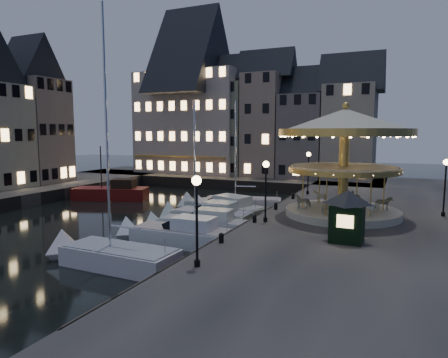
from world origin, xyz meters
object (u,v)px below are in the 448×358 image
at_px(red_fishing_boat, 112,193).
at_px(ticket_kiosk, 348,207).
at_px(bollard_d, 293,196).
at_px(motorboat_f, 237,204).
at_px(streetlamp_c, 308,167).
at_px(bollard_c, 276,206).
at_px(bollard_b, 255,218).
at_px(streetlamp_b, 266,182).
at_px(motorboat_e, 221,209).
at_px(bollard_a, 221,237).
at_px(streetlamp_a, 197,208).
at_px(motorboat_d, 207,217).
at_px(motorboat_b, 178,235).
at_px(motorboat_a, 112,257).
at_px(streetlamp_d, 445,179).
at_px(carousel, 345,142).
at_px(motorboat_c, 199,225).

height_order(red_fishing_boat, ticket_kiosk, red_fishing_boat).
height_order(bollard_d, motorboat_f, motorboat_f).
bearing_deg(ticket_kiosk, red_fishing_boat, 155.42).
bearing_deg(streetlamp_c, bollard_d, -99.73).
height_order(bollard_c, red_fishing_boat, red_fishing_boat).
bearing_deg(bollard_b, streetlamp_b, 39.81).
relative_size(bollard_d, motorboat_e, 0.07).
relative_size(bollard_a, bollard_b, 1.00).
xyz_separation_m(motorboat_e, red_fishing_boat, (-14.60, 3.09, 0.06)).
relative_size(streetlamp_a, motorboat_d, 0.57).
bearing_deg(red_fishing_boat, streetlamp_a, -42.89).
bearing_deg(motorboat_b, motorboat_e, 96.78).
distance_m(streetlamp_b, motorboat_b, 6.88).
distance_m(motorboat_a, ticket_kiosk, 13.39).
xyz_separation_m(streetlamp_d, motorboat_e, (-17.39, -0.87, -3.37)).
relative_size(bollard_c, motorboat_b, 0.07).
bearing_deg(bollard_b, motorboat_e, 129.63).
distance_m(motorboat_a, motorboat_e, 14.67).
distance_m(motorboat_a, motorboat_b, 5.31).
relative_size(motorboat_e, carousel, 0.93).
xyz_separation_m(streetlamp_d, motorboat_d, (-17.06, -4.39, -3.38)).
xyz_separation_m(streetlamp_b, motorboat_d, (-5.76, 2.61, -3.38)).
bearing_deg(bollard_a, motorboat_f, 109.04).
bearing_deg(motorboat_d, carousel, 8.36).
height_order(bollard_c, bollard_d, same).
bearing_deg(streetlamp_a, bollard_b, 93.61).
bearing_deg(bollard_c, red_fishing_boat, 166.78).
relative_size(motorboat_b, motorboat_c, 0.77).
bearing_deg(motorboat_e, bollard_c, -16.55).
xyz_separation_m(bollard_c, motorboat_a, (-5.52, -13.04, -1.06)).
bearing_deg(bollard_d, motorboat_e, -144.85).
bearing_deg(red_fishing_boat, motorboat_a, -50.62).
distance_m(bollard_c, red_fishing_boat, 20.66).
relative_size(streetlamp_a, bollard_b, 7.32).
bearing_deg(motorboat_e, bollard_b, -50.37).
relative_size(streetlamp_c, motorboat_a, 0.33).
bearing_deg(motorboat_e, bollard_d, 35.15).
bearing_deg(motorboat_d, motorboat_e, 95.36).
relative_size(motorboat_c, motorboat_f, 0.94).
bearing_deg(motorboat_c, ticket_kiosk, -12.74).
relative_size(streetlamp_a, streetlamp_c, 1.00).
bearing_deg(motorboat_d, motorboat_f, 91.39).
distance_m(motorboat_c, motorboat_d, 3.17).
height_order(streetlamp_b, motorboat_e, streetlamp_b).
height_order(streetlamp_d, motorboat_c, motorboat_c).
height_order(motorboat_b, carousel, carousel).
bearing_deg(carousel, motorboat_c, -154.23).
relative_size(streetlamp_a, motorboat_f, 0.38).
relative_size(bollard_a, motorboat_b, 0.07).
bearing_deg(red_fishing_boat, motorboat_c, -31.51).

